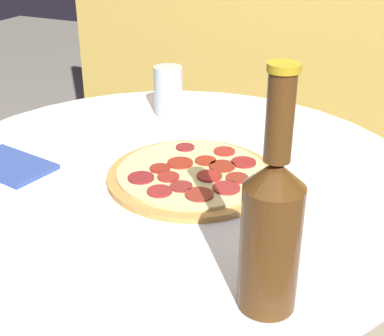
# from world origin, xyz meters

# --- Properties ---
(table) EXTENTS (0.87, 0.87, 0.72)m
(table) POSITION_xyz_m (0.00, 0.00, 0.55)
(table) COLOR white
(table) RESTS_ON ground_plane
(pizza) EXTENTS (0.28, 0.28, 0.02)m
(pizza) POSITION_xyz_m (0.05, -0.01, 0.72)
(pizza) COLOR #C68E47
(pizza) RESTS_ON table
(beer_bottle) EXTENTS (0.07, 0.07, 0.28)m
(beer_bottle) POSITION_xyz_m (0.26, -0.26, 0.82)
(beer_bottle) COLOR #563314
(beer_bottle) RESTS_ON table
(drinking_glass) EXTENTS (0.06, 0.06, 0.10)m
(drinking_glass) POSITION_xyz_m (-0.13, 0.25, 0.77)
(drinking_glass) COLOR #ADBCC6
(drinking_glass) RESTS_ON table
(napkin) EXTENTS (0.17, 0.12, 0.01)m
(napkin) POSITION_xyz_m (-0.26, -0.11, 0.72)
(napkin) COLOR #334C99
(napkin) RESTS_ON table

